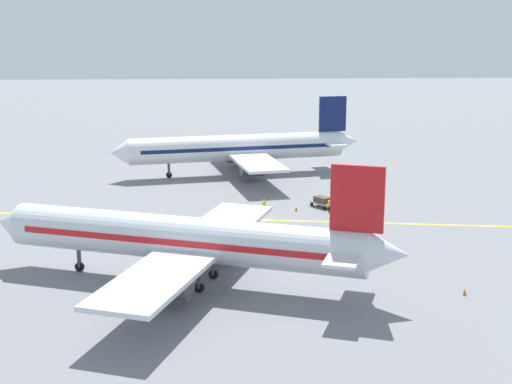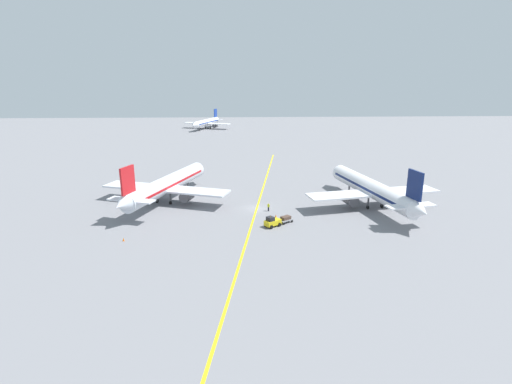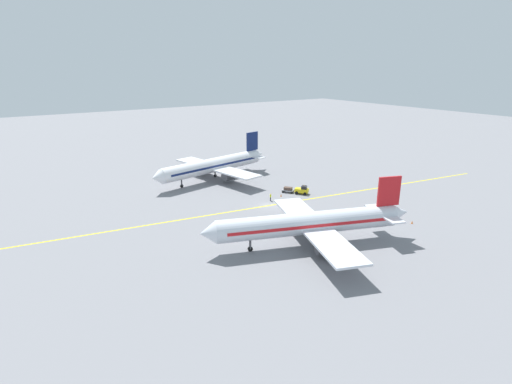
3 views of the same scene
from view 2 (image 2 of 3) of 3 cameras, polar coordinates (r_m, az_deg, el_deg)
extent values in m
plane|color=slate|center=(82.07, 0.11, -2.35)|extent=(400.00, 400.00, 0.00)
cube|color=yellow|center=(82.07, 0.11, -2.35)|extent=(17.85, 118.78, 0.01)
cylinder|color=silver|center=(88.00, -12.53, 1.10)|extent=(13.45, 29.47, 3.60)
cone|color=silver|center=(101.99, -8.12, 3.34)|extent=(4.03, 3.41, 3.42)
cone|color=silver|center=(74.59, -18.68, -1.81)|extent=(3.89, 3.85, 3.06)
cube|color=red|center=(87.96, -12.53, 1.20)|extent=(12.48, 26.66, 0.50)
cube|color=silver|center=(87.34, -12.81, 0.48)|extent=(28.12, 14.29, 0.36)
cylinder|color=#4C4C51|center=(90.20, -15.53, -0.04)|extent=(3.15, 3.75, 2.20)
cylinder|color=#4C4C51|center=(85.37, -9.84, -0.58)|extent=(3.15, 3.75, 2.20)
cube|color=red|center=(75.49, -17.86, 1.63)|extent=(1.68, 3.89, 5.00)
cube|color=silver|center=(76.89, -17.41, -1.09)|extent=(9.28, 5.28, 0.24)
cylinder|color=#4C4C51|center=(96.78, -9.69, 1.13)|extent=(0.36, 0.36, 2.00)
cylinder|color=black|center=(97.04, -9.67, 0.56)|extent=(0.53, 0.85, 0.80)
cylinder|color=#4C4C51|center=(87.76, -13.98, -0.66)|extent=(0.36, 0.36, 2.00)
cylinder|color=black|center=(88.04, -13.93, -1.28)|extent=(0.53, 0.85, 0.80)
cylinder|color=#4C4C51|center=(86.20, -12.14, -0.84)|extent=(0.36, 0.36, 2.00)
cylinder|color=black|center=(86.49, -12.11, -1.48)|extent=(0.53, 0.85, 0.80)
cylinder|color=white|center=(86.13, 16.13, 0.53)|extent=(9.39, 30.13, 3.60)
cone|color=white|center=(100.01, 11.56, 2.93)|extent=(3.82, 3.02, 3.42)
cone|color=white|center=(72.90, 22.54, -2.61)|extent=(3.59, 3.54, 3.06)
cube|color=#0F1E51|center=(86.09, 16.14, 0.62)|extent=(8.85, 27.19, 0.50)
cube|color=white|center=(85.49, 16.42, -0.11)|extent=(28.48, 10.57, 0.36)
cylinder|color=#4C4C51|center=(83.47, 13.39, -1.17)|extent=(2.78, 3.57, 2.20)
cylinder|color=#4C4C51|center=(88.41, 19.17, -0.67)|extent=(2.78, 3.57, 2.20)
cube|color=#0F1E51|center=(73.75, 21.74, 0.93)|extent=(1.13, 3.99, 5.00)
cube|color=white|center=(75.16, 21.22, -1.84)|extent=(9.30, 4.11, 0.24)
cylinder|color=#4C4C51|center=(94.86, 13.17, 0.63)|extent=(0.36, 0.36, 2.00)
cylinder|color=black|center=(95.12, 13.13, 0.05)|extent=(0.43, 0.84, 0.80)
cylinder|color=#4C4C51|center=(84.34, 15.73, -1.46)|extent=(0.36, 0.36, 2.00)
cylinder|color=black|center=(84.64, 15.68, -2.11)|extent=(0.43, 0.84, 0.80)
cylinder|color=#4C4C51|center=(85.94, 17.59, -1.29)|extent=(0.36, 0.36, 2.00)
cylinder|color=black|center=(86.23, 17.54, -1.93)|extent=(0.43, 0.84, 0.80)
cylinder|color=white|center=(214.80, -7.12, 9.85)|extent=(12.37, 26.46, 3.24)
cone|color=white|center=(201.70, -8.85, 9.39)|extent=(3.63, 3.09, 3.08)
cone|color=white|center=(228.29, -5.56, 10.32)|extent=(3.52, 3.49, 2.75)
cube|color=#193899|center=(214.78, -7.12, 9.88)|extent=(11.47, 23.94, 0.45)
cube|color=white|center=(215.68, -7.02, 9.70)|extent=(25.27, 13.10, 0.32)
cylinder|color=#4C4C51|center=(213.99, -5.89, 9.39)|extent=(2.85, 3.39, 1.98)
cylinder|color=#4C4C51|center=(217.69, -8.10, 9.42)|extent=(2.85, 3.39, 1.98)
cube|color=#193899|center=(225.91, -5.81, 11.17)|extent=(1.55, 3.49, 4.50)
cube|color=white|center=(225.81, -5.83, 10.27)|extent=(8.35, 4.83, 0.22)
cylinder|color=#4C4C51|center=(207.26, -8.10, 8.99)|extent=(0.32, 0.32, 1.80)
cylinder|color=black|center=(207.37, -8.09, 8.75)|extent=(0.49, 0.76, 0.72)
cylinder|color=#4C4C51|center=(216.07, -6.55, 9.33)|extent=(0.32, 0.32, 1.80)
cylinder|color=black|center=(216.18, -6.54, 9.09)|extent=(0.49, 0.76, 0.72)
cylinder|color=#4C4C51|center=(217.26, -7.25, 9.34)|extent=(0.32, 0.32, 1.80)
cylinder|color=black|center=(217.36, -7.25, 9.10)|extent=(0.49, 0.76, 0.72)
cube|color=gold|center=(72.03, 2.40, -4.35)|extent=(3.31, 2.98, 0.90)
cube|color=black|center=(71.41, 2.07, -3.84)|extent=(1.64, 1.68, 0.70)
sphere|color=orange|center=(71.27, 2.08, -3.52)|extent=(0.16, 0.16, 0.16)
cylinder|color=black|center=(71.06, 2.20, -5.02)|extent=(0.71, 0.62, 0.70)
cylinder|color=black|center=(72.12, 1.42, -4.69)|extent=(0.71, 0.62, 0.70)
cylinder|color=black|center=(72.27, 3.37, -4.67)|extent=(0.71, 0.62, 0.70)
cylinder|color=black|center=(73.32, 2.58, -4.35)|extent=(0.71, 0.62, 0.70)
cube|color=gray|center=(74.15, 4.26, -3.99)|extent=(2.92, 2.67, 0.20)
cube|color=#4C382D|center=(74.01, 4.27, -3.70)|extent=(2.13, 1.98, 0.60)
cylinder|color=black|center=(73.16, 3.99, -4.53)|extent=(0.44, 0.37, 0.44)
cylinder|color=black|center=(74.02, 3.33, -4.27)|extent=(0.44, 0.37, 0.44)
cylinder|color=black|center=(74.51, 5.17, -4.17)|extent=(0.44, 0.37, 0.44)
cylinder|color=black|center=(75.36, 4.51, -3.92)|extent=(0.44, 0.37, 0.44)
cylinder|color=#23232D|center=(80.30, 1.85, -2.46)|extent=(0.16, 0.16, 0.85)
cylinder|color=#23232D|center=(80.44, 1.75, -2.43)|extent=(0.16, 0.16, 0.85)
cube|color=#CCD819|center=(80.14, 1.80, -1.95)|extent=(0.40, 0.42, 0.60)
cylinder|color=#CCD819|center=(79.98, 1.92, -1.99)|extent=(0.10, 0.10, 0.55)
cylinder|color=#CCD819|center=(80.31, 1.68, -1.91)|extent=(0.10, 0.10, 0.55)
sphere|color=tan|center=(80.01, 1.80, -1.66)|extent=(0.22, 0.22, 0.22)
cone|color=orange|center=(69.44, -18.41, -6.45)|extent=(0.32, 0.32, 0.55)
cone|color=orange|center=(77.02, 2.85, -3.40)|extent=(0.32, 0.32, 0.55)
camera|label=1|loc=(107.06, -44.44, 8.77)|focal=50.00mm
camera|label=3|loc=(137.48, -29.58, 14.89)|focal=28.00mm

